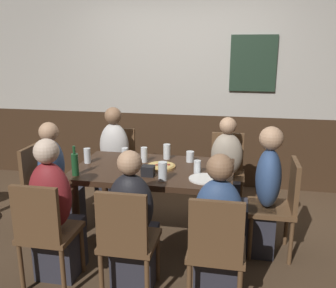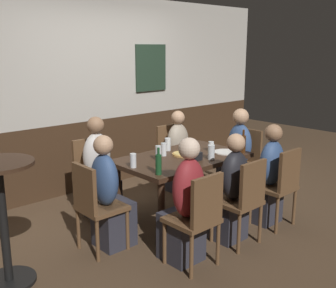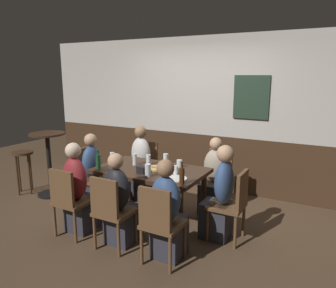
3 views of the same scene
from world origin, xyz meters
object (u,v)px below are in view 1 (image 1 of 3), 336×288
pint_glass_stout (125,157)px  person_left_near (56,220)px  person_head_east (261,201)px  chair_right_near (216,247)px  pizza (161,166)px  condiment_caddy (148,171)px  chair_right_far (226,168)px  chair_head_west (43,184)px  beer_bottle_brown (222,174)px  dining_table (154,177)px  chair_head_east (280,202)px  pint_glass_amber (163,172)px  beer_bottle_green (75,164)px  tumbler_water (144,156)px  chair_left_near (45,229)px  person_head_west (58,187)px  highball_clear (197,168)px  beer_glass_tall (167,152)px  chair_mid_near (127,238)px  plate_white_large (205,179)px  person_right_far (226,176)px  beer_glass_half (190,157)px  chair_left_far (118,161)px  tumbler_short (87,156)px  person_mid_near (133,231)px  person_left_far (114,166)px

pint_glass_stout → person_left_near: bearing=-114.5°
person_head_east → person_left_near: (-1.62, -0.69, -0.01)m
chair_right_near → pizza: 1.09m
condiment_caddy → chair_right_far: bearing=59.1°
chair_head_west → beer_bottle_brown: bearing=-11.0°
dining_table → person_left_near: (-0.64, -0.69, -0.16)m
chair_head_east → person_head_east: size_ratio=0.75×
pint_glass_amber → condiment_caddy: size_ratio=1.45×
beer_bottle_green → chair_head_west: bearing=148.5°
pizza → tumbler_water: (-0.19, 0.13, 0.05)m
chair_left_near → beer_bottle_green: size_ratio=3.35×
person_head_east → person_head_west: person_head_east is taller
chair_head_west → pint_glass_amber: size_ratio=5.53×
pint_glass_stout → highball_clear: (0.70, -0.13, -0.02)m
pizza → chair_right_near: bearing=-56.9°
chair_right_far → beer_glass_tall: (-0.58, -0.55, 0.31)m
chair_right_far → highball_clear: size_ratio=7.59×
chair_mid_near → plate_white_large: (0.49, 0.64, 0.25)m
pizza → chair_head_west: bearing=-178.4°
dining_table → pizza: 0.12m
chair_left_near → plate_white_large: chair_left_near is taller
pizza → highball_clear: 0.36m
chair_mid_near → person_left_near: bearing=165.8°
chair_mid_near → plate_white_large: bearing=52.7°
chair_right_near → chair_left_near: bearing=180.0°
person_right_far → condiment_caddy: person_right_far is taller
chair_right_far → beer_glass_half: 0.75m
chair_left_far → highball_clear: (1.05, -0.92, 0.29)m
tumbler_short → plate_white_large: tumbler_short is taller
person_mid_near → tumbler_short: (-0.66, 0.72, 0.34)m
chair_left_near → highball_clear: bearing=37.1°
chair_left_near → tumbler_water: 1.17m
chair_right_far → highball_clear: 0.99m
beer_bottle_green → person_left_near: bearing=-92.4°
tumbler_short → tumbler_water: size_ratio=0.99×
chair_mid_near → person_left_far: person_left_far is taller
person_mid_near → pint_glass_amber: (0.15, 0.39, 0.34)m
chair_head_west → chair_left_near: 0.99m
pizza → condiment_caddy: bearing=-104.0°
plate_white_large → tumbler_short: bearing=168.3°
chair_head_east → chair_left_near: size_ratio=1.00×
chair_right_near → beer_bottle_brown: size_ratio=3.27×
tumbler_short → person_left_far: bearing=88.2°
chair_head_east → pint_glass_stout: size_ratio=5.54×
person_right_far → beer_glass_half: size_ratio=10.64×
person_mid_near → plate_white_large: bearing=44.3°
beer_glass_tall → person_head_east: bearing=-18.5°
person_mid_near → chair_head_east: bearing=31.2°
tumbler_water → beer_bottle_green: beer_bottle_green is taller
dining_table → pizza: size_ratio=5.40×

